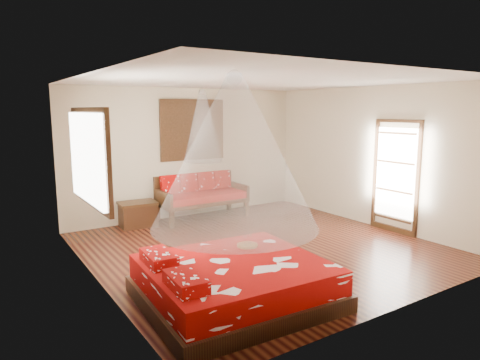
# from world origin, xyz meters

# --- Properties ---
(room) EXTENTS (5.54, 5.54, 2.84)m
(room) POSITION_xyz_m (0.00, 0.00, 1.40)
(room) COLOR black
(room) RESTS_ON ground
(bed) EXTENTS (2.28, 2.09, 0.65)m
(bed) POSITION_xyz_m (-1.52, -1.52, 0.25)
(bed) COLOR black
(bed) RESTS_ON floor
(daybed) EXTENTS (1.90, 0.85, 0.97)m
(daybed) POSITION_xyz_m (0.10, 2.39, 0.52)
(daybed) COLOR black
(daybed) RESTS_ON floor
(storage_chest) EXTENTS (0.77, 0.59, 0.50)m
(storage_chest) POSITION_xyz_m (-1.30, 2.45, 0.26)
(storage_chest) COLOR black
(storage_chest) RESTS_ON floor
(shutter_panel) EXTENTS (1.52, 0.06, 1.32)m
(shutter_panel) POSITION_xyz_m (0.10, 2.72, 1.90)
(shutter_panel) COLOR black
(shutter_panel) RESTS_ON wall_back
(window_left) EXTENTS (0.10, 1.74, 1.34)m
(window_left) POSITION_xyz_m (-2.71, 0.20, 1.70)
(window_left) COLOR black
(window_left) RESTS_ON wall_left
(glazed_door) EXTENTS (0.08, 1.02, 2.16)m
(glazed_door) POSITION_xyz_m (2.72, -0.60, 1.07)
(glazed_door) COLOR black
(glazed_door) RESTS_ON floor
(wine_tray) EXTENTS (0.28, 0.28, 0.23)m
(wine_tray) POSITION_xyz_m (-1.02, -1.09, 0.56)
(wine_tray) COLOR brown
(wine_tray) RESTS_ON bed
(mosquito_net_main) EXTENTS (2.00, 2.00, 1.80)m
(mosquito_net_main) POSITION_xyz_m (-1.50, -1.52, 1.85)
(mosquito_net_main) COLOR white
(mosquito_net_main) RESTS_ON ceiling
(mosquito_net_daybed) EXTENTS (0.81, 0.81, 1.50)m
(mosquito_net_daybed) POSITION_xyz_m (0.10, 2.25, 2.00)
(mosquito_net_daybed) COLOR white
(mosquito_net_daybed) RESTS_ON ceiling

